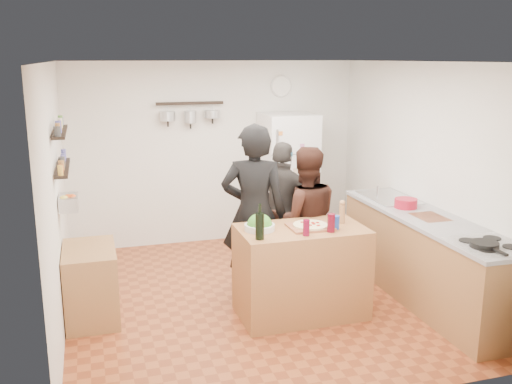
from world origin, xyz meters
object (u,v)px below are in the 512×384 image
object	(u,v)px
counter_run	(426,259)
wine_bottle	(260,226)
red_bowl	(406,203)
person_back	(283,211)
fridge	(288,179)
person_left	(254,213)
person_center	(305,220)
prep_island	(301,271)
salt_canister	(335,222)
wall_clock	(281,86)
salad_bowl	(260,227)
skillet	(484,245)
side_table	(91,284)
pepper_mill	(342,214)

from	to	relation	value
counter_run	wine_bottle	bearing A→B (deg)	-174.10
counter_run	red_bowl	world-z (taller)	red_bowl
person_back	counter_run	size ratio (longest dim) A/B	0.61
fridge	person_left	bearing A→B (deg)	-119.78
person_left	person_center	size ratio (longest dim) A/B	1.17
person_center	prep_island	bearing A→B (deg)	75.71
wine_bottle	fridge	distance (m)	2.76
prep_island	salt_canister	distance (m)	0.61
person_left	person_center	xyz separation A→B (m)	(0.59, 0.04, -0.14)
person_center	counter_run	bearing A→B (deg)	162.67
person_left	wall_clock	world-z (taller)	wall_clock
salad_bowl	skillet	distance (m)	2.04
side_table	counter_run	bearing A→B (deg)	-8.64
person_left	skillet	bearing A→B (deg)	155.35
wine_bottle	person_back	size ratio (longest dim) A/B	0.15
skillet	wall_clock	bearing A→B (deg)	100.14
salad_bowl	person_back	xyz separation A→B (m)	(0.58, 0.97, -0.13)
wine_bottle	person_back	world-z (taller)	person_back
pepper_mill	person_left	distance (m)	0.92
salad_bowl	person_back	distance (m)	1.14
salad_bowl	prep_island	bearing A→B (deg)	-6.79
person_center	wall_clock	world-z (taller)	wall_clock
person_back	side_table	bearing A→B (deg)	49.76
counter_run	wall_clock	xyz separation A→B (m)	(-0.75, 2.63, 1.70)
salt_canister	side_table	size ratio (longest dim) A/B	0.17
wall_clock	side_table	xyz separation A→B (m)	(-2.69, -2.11, -1.78)
prep_island	person_back	size ratio (longest dim) A/B	0.78
prep_island	pepper_mill	distance (m)	0.71
prep_island	counter_run	distance (m)	1.42
salt_canister	person_center	distance (m)	0.71
person_center	side_table	xyz separation A→B (m)	(-2.27, -0.07, -0.45)
wine_bottle	person_left	size ratio (longest dim) A/B	0.13
salad_bowl	red_bowl	size ratio (longest dim) A/B	1.19
prep_island	salad_bowl	xyz separation A→B (m)	(-0.42, 0.05, 0.48)
salad_bowl	person_back	world-z (taller)	person_back
person_center	red_bowl	size ratio (longest dim) A/B	6.53
person_center	wine_bottle	bearing A→B (deg)	55.88
pepper_mill	salt_canister	size ratio (longest dim) A/B	1.42
salt_canister	counter_run	bearing A→B (deg)	5.02
pepper_mill	counter_run	bearing A→B (deg)	-4.27
counter_run	fridge	xyz separation A→B (m)	(-0.75, 2.30, 0.45)
red_bowl	fridge	size ratio (longest dim) A/B	0.14
prep_island	person_back	xyz separation A→B (m)	(0.16, 1.02, 0.35)
salad_bowl	person_left	bearing A→B (deg)	80.16
pepper_mill	side_table	world-z (taller)	pepper_mill
prep_island	wine_bottle	xyz separation A→B (m)	(-0.50, -0.22, 0.58)
side_table	prep_island	bearing A→B (deg)	-13.89
pepper_mill	fridge	distance (m)	2.24
person_center	wall_clock	xyz separation A→B (m)	(0.42, 2.04, 1.34)
prep_island	skillet	size ratio (longest dim) A/B	5.04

